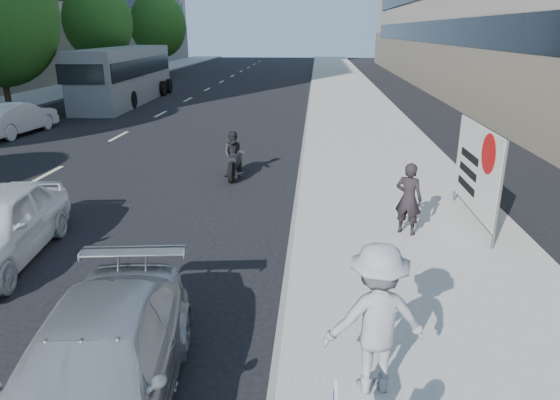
# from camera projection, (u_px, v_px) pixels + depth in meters

# --- Properties ---
(ground) EXTENTS (160.00, 160.00, 0.00)m
(ground) POSITION_uv_depth(u_px,v_px,m) (187.00, 326.00, 7.65)
(ground) COLOR black
(ground) RESTS_ON ground
(near_sidewalk) EXTENTS (5.00, 120.00, 0.15)m
(near_sidewalk) POSITION_uv_depth(u_px,v_px,m) (356.00, 115.00, 26.23)
(near_sidewalk) COLOR gray
(near_sidewalk) RESTS_ON ground
(tree_far_d) EXTENTS (4.80, 4.80, 7.65)m
(tree_far_d) POSITION_uv_depth(u_px,v_px,m) (98.00, 22.00, 35.33)
(tree_far_d) COLOR #382616
(tree_far_d) RESTS_ON ground
(tree_far_e) EXTENTS (5.40, 5.40, 7.89)m
(tree_far_e) POSITION_uv_depth(u_px,v_px,m) (158.00, 25.00, 48.59)
(tree_far_e) COLOR #382616
(tree_far_e) RESTS_ON ground
(jogger) EXTENTS (1.34, 0.93, 1.89)m
(jogger) POSITION_uv_depth(u_px,v_px,m) (376.00, 319.00, 5.82)
(jogger) COLOR gray
(jogger) RESTS_ON near_sidewalk
(pedestrian_woman) EXTENTS (0.68, 0.60, 1.56)m
(pedestrian_woman) POSITION_uv_depth(u_px,v_px,m) (409.00, 199.00, 10.51)
(pedestrian_woman) COLOR black
(pedestrian_woman) RESTS_ON near_sidewalk
(protest_banner) EXTENTS (0.08, 3.06, 2.20)m
(protest_banner) POSITION_uv_depth(u_px,v_px,m) (477.00, 169.00, 11.01)
(protest_banner) COLOR #4C4C4C
(protest_banner) RESTS_ON near_sidewalk
(parked_sedan) EXTENTS (2.33, 4.63, 1.29)m
(parked_sedan) POSITION_uv_depth(u_px,v_px,m) (95.00, 374.00, 5.59)
(parked_sedan) COLOR #A4A7AB
(parked_sedan) RESTS_ON ground
(white_sedan_mid) EXTENTS (1.84, 4.41, 1.42)m
(white_sedan_mid) POSITION_uv_depth(u_px,v_px,m) (14.00, 118.00, 21.52)
(white_sedan_mid) COLOR silver
(white_sedan_mid) RESTS_ON ground
(motorcycle) EXTENTS (0.70, 2.04, 1.42)m
(motorcycle) POSITION_uv_depth(u_px,v_px,m) (234.00, 157.00, 15.21)
(motorcycle) COLOR black
(motorcycle) RESTS_ON ground
(bus) EXTENTS (3.03, 12.14, 3.30)m
(bus) POSITION_uv_depth(u_px,v_px,m) (125.00, 76.00, 30.87)
(bus) COLOR gray
(bus) RESTS_ON ground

